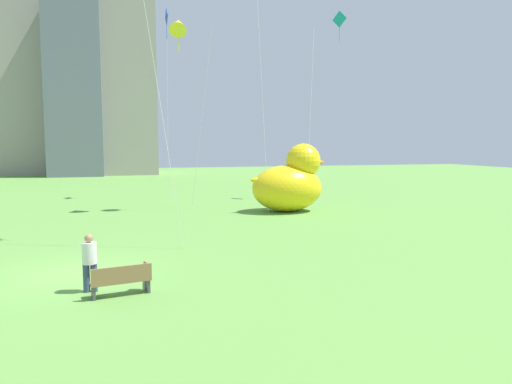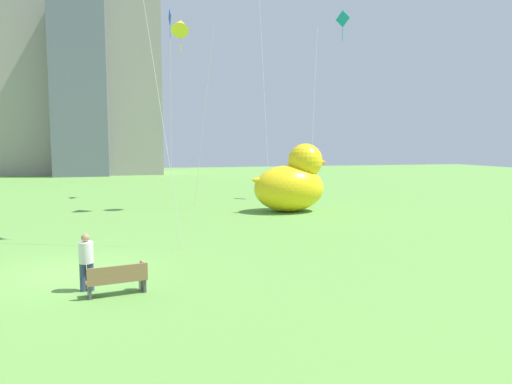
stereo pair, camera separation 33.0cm
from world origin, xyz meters
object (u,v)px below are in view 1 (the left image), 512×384
object	(u,v)px
park_bench	(121,280)
kite_blue	(167,26)
kite_teal	(337,29)
person_adult	(90,260)
giant_inflatable_duck	(290,183)
person_child	(146,274)
kite_yellow	(178,25)

from	to	relation	value
park_bench	kite_blue	size ratio (longest dim) A/B	0.12
park_bench	kite_teal	xyz separation A→B (m)	(16.35, 20.67, 12.66)
person_adult	giant_inflatable_duck	world-z (taller)	giant_inflatable_duck
person_adult	person_child	xyz separation A→B (m)	(1.59, -0.29, -0.45)
kite_yellow	kite_teal	xyz separation A→B (m)	(12.58, 3.69, 1.40)
giant_inflatable_duck	kite_yellow	world-z (taller)	kite_yellow
kite_blue	person_child	bearing A→B (deg)	-97.22
park_bench	person_child	world-z (taller)	person_child
giant_inflatable_duck	kite_blue	distance (m)	16.59
person_child	kite_blue	size ratio (longest dim) A/B	0.06
kite_yellow	kite_teal	bearing A→B (deg)	16.36
kite_yellow	kite_teal	size ratio (longest dim) A/B	0.86
person_child	giant_inflatable_duck	bearing A→B (deg)	55.87
person_child	kite_yellow	world-z (taller)	kite_yellow
park_bench	person_adult	bearing A→B (deg)	142.79
kite_teal	kite_blue	xyz separation A→B (m)	(-12.57, 3.94, 0.33)
kite_yellow	person_child	bearing A→B (deg)	-100.45
kite_yellow	kite_blue	world-z (taller)	kite_blue
person_adult	kite_blue	xyz separation A→B (m)	(4.66, 23.93, 12.51)
person_adult	kite_teal	xyz separation A→B (m)	(17.23, 19.99, 12.19)
person_adult	kite_yellow	xyz separation A→B (m)	(4.65, 16.30, 10.79)
kite_teal	kite_blue	distance (m)	13.18
person_adult	person_child	bearing A→B (deg)	-10.25
kite_blue	giant_inflatable_duck	bearing A→B (deg)	-55.48
giant_inflatable_duck	person_adult	bearing A→B (deg)	-128.79
person_adult	person_child	size ratio (longest dim) A/B	1.91
person_child	kite_blue	distance (m)	27.64
kite_yellow	giant_inflatable_duck	bearing A→B (deg)	-17.64
giant_inflatable_duck	person_child	bearing A→B (deg)	-124.13
person_child	kite_blue	world-z (taller)	kite_blue
park_bench	kite_yellow	world-z (taller)	kite_yellow
person_child	giant_inflatable_duck	size ratio (longest dim) A/B	0.17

